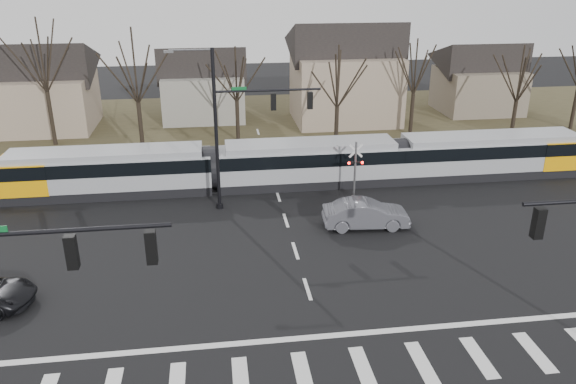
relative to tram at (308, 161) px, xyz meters
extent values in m
plane|color=black|center=(-2.36, -16.00, -1.72)|extent=(140.00, 140.00, 0.00)
cube|color=#38331E|center=(-2.36, 16.00, -1.71)|extent=(140.00, 28.00, 0.01)
cube|color=silver|center=(-5.96, -20.00, -1.71)|extent=(0.60, 2.60, 0.01)
cube|color=silver|center=(-3.56, -20.00, -1.71)|extent=(0.60, 2.60, 0.01)
cube|color=silver|center=(-1.16, -20.00, -1.71)|extent=(0.60, 2.60, 0.01)
cube|color=silver|center=(1.24, -20.00, -1.71)|extent=(0.60, 2.60, 0.01)
cube|color=silver|center=(3.64, -20.00, -1.71)|extent=(0.60, 2.60, 0.01)
cube|color=silver|center=(6.04, -20.00, -1.71)|extent=(0.60, 2.60, 0.01)
cube|color=silver|center=(-2.36, -17.80, -1.71)|extent=(28.00, 0.35, 0.01)
cube|color=silver|center=(-2.36, -14.00, -1.71)|extent=(0.18, 2.00, 0.01)
cube|color=silver|center=(-2.36, -10.00, -1.71)|extent=(0.18, 2.00, 0.01)
cube|color=silver|center=(-2.36, -6.00, -1.71)|extent=(0.18, 2.00, 0.01)
cube|color=silver|center=(-2.36, -2.00, -1.71)|extent=(0.18, 2.00, 0.01)
cube|color=silver|center=(-2.36, 2.00, -1.71)|extent=(0.18, 2.00, 0.01)
cube|color=silver|center=(-2.36, 6.00, -1.71)|extent=(0.18, 2.00, 0.01)
cube|color=silver|center=(-2.36, 10.00, -1.71)|extent=(0.18, 2.00, 0.01)
cube|color=silver|center=(-2.36, 14.00, -1.71)|extent=(0.18, 2.00, 0.01)
cube|color=#59595E|center=(-2.36, -0.90, -1.69)|extent=(90.00, 0.12, 0.06)
cube|color=#59595E|center=(-2.36, 0.50, -1.69)|extent=(90.00, 0.12, 0.06)
cube|color=gray|center=(-13.83, 0.00, -0.14)|extent=(14.02, 3.02, 3.15)
cube|color=black|center=(-13.83, 0.00, 0.50)|extent=(14.04, 3.06, 0.92)
cube|color=#FFAA07|center=(-19.12, 0.00, -0.04)|extent=(3.45, 3.09, 2.10)
cube|color=gray|center=(0.19, 0.00, -0.14)|extent=(12.95, 3.02, 3.15)
cube|color=black|center=(0.19, 0.00, 0.50)|extent=(12.97, 3.06, 0.92)
cube|color=gray|center=(13.68, 0.00, -0.14)|extent=(14.02, 3.02, 3.15)
cube|color=black|center=(13.68, 0.00, 0.50)|extent=(14.04, 3.06, 0.92)
cube|color=#FFAA07|center=(18.96, 0.00, -0.04)|extent=(3.45, 3.09, 2.10)
imported|color=#57575F|center=(2.26, -7.56, -0.87)|extent=(2.50, 5.38, 1.69)
cylinder|color=black|center=(-11.11, -22.00, 5.88)|extent=(6.50, 0.14, 0.14)
cube|color=black|center=(-10.78, -22.00, 5.18)|extent=(0.32, 0.32, 1.05)
sphere|color=#FF0C07|center=(-10.78, -22.00, 5.51)|extent=(0.22, 0.22, 0.22)
cube|color=black|center=(-8.51, -22.00, 5.18)|extent=(0.32, 0.32, 1.05)
sphere|color=#FF0C07|center=(-8.51, -22.00, 5.51)|extent=(0.22, 0.22, 0.22)
cube|color=black|center=(3.79, -22.00, 5.18)|extent=(0.32, 0.32, 1.05)
sphere|color=#FF0C07|center=(3.79, -22.00, 5.51)|extent=(0.22, 0.22, 0.22)
cylinder|color=black|center=(-6.36, -3.50, 3.38)|extent=(0.22, 0.22, 10.20)
cylinder|color=black|center=(-6.36, -3.50, -1.57)|extent=(0.44, 0.44, 0.30)
cylinder|color=black|center=(-3.11, -3.50, 5.88)|extent=(6.50, 0.14, 0.14)
cube|color=#0C5926|center=(-4.86, -3.50, 6.03)|extent=(0.90, 0.03, 0.22)
cube|color=black|center=(-2.78, -3.50, 5.18)|extent=(0.32, 0.32, 1.05)
sphere|color=#FF0C07|center=(-2.78, -3.50, 5.51)|extent=(0.22, 0.22, 0.22)
cube|color=black|center=(-0.51, -3.50, 5.18)|extent=(0.32, 0.32, 1.05)
sphere|color=#FF0C07|center=(-0.51, -3.50, 5.51)|extent=(0.22, 0.22, 0.22)
cube|color=#59595B|center=(-8.86, -3.50, 8.30)|extent=(0.55, 0.22, 0.14)
cylinder|color=#59595B|center=(2.64, -3.20, 0.28)|extent=(0.14, 0.14, 4.00)
cylinder|color=#59595B|center=(2.64, -3.20, -1.62)|extent=(0.36, 0.36, 0.20)
cube|color=silver|center=(2.64, -3.20, 1.68)|extent=(0.95, 0.04, 0.95)
cube|color=silver|center=(2.64, -3.20, 1.68)|extent=(0.95, 0.04, 0.95)
cube|color=black|center=(2.64, -3.20, 0.88)|extent=(1.00, 0.10, 0.12)
sphere|color=#FF0C07|center=(2.19, -3.28, 0.88)|extent=(0.18, 0.18, 0.18)
sphere|color=#FF0C07|center=(3.09, -3.28, 0.88)|extent=(0.18, 0.18, 0.18)
cube|color=gray|center=(-22.36, 18.00, 0.78)|extent=(9.00, 8.00, 5.00)
cube|color=gray|center=(-7.36, 20.00, 0.53)|extent=(8.00, 7.00, 4.50)
cube|color=gray|center=(6.64, 17.00, 1.53)|extent=(10.00, 8.00, 6.50)
cube|color=#6A5E4E|center=(21.64, 19.00, 0.53)|extent=(8.00, 7.00, 4.50)
camera|label=1|loc=(-6.49, -37.21, 12.95)|focal=35.00mm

